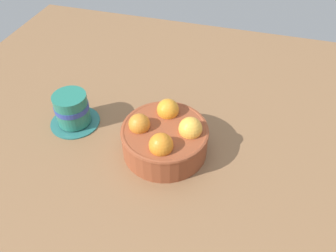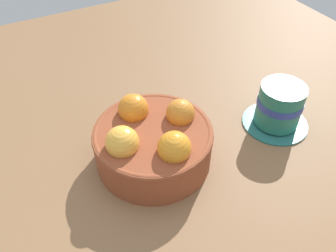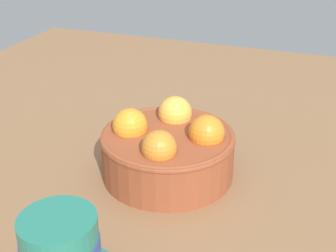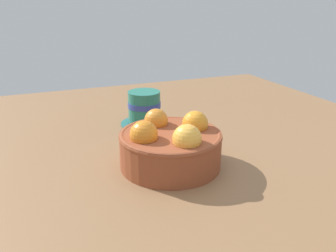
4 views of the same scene
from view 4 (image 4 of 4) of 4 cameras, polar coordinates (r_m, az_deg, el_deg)
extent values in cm
cube|color=brown|center=(59.94, 0.39, -7.88)|extent=(117.77, 110.40, 3.35)
cylinder|color=brown|center=(57.91, 0.41, -3.85)|extent=(16.77, 16.77, 5.87)
torus|color=brown|center=(56.92, 0.41, -1.52)|extent=(16.97, 16.97, 1.00)
sphere|color=orange|center=(60.49, -1.96, 0.91)|extent=(4.15, 4.15, 4.15)
sphere|color=orange|center=(54.35, -3.98, -1.42)|extent=(4.47, 4.47, 4.47)
sphere|color=#F4AC3E|center=(52.71, 3.14, -2.10)|extent=(4.52, 4.52, 4.52)
sphere|color=orange|center=(59.02, 4.46, 0.36)|extent=(4.47, 4.47, 4.47)
cylinder|color=#276965|center=(78.16, -3.84, 0.56)|extent=(10.68, 10.68, 0.60)
cylinder|color=#237260|center=(76.98, -3.90, 3.18)|extent=(7.07, 7.07, 6.87)
cylinder|color=#2D4299|center=(76.83, -3.91, 3.56)|extent=(7.23, 7.23, 1.24)
camera|label=1|loc=(0.49, -67.16, 38.49)|focal=35.72mm
camera|label=2|loc=(0.63, 39.26, 27.91)|focal=37.58mm
camera|label=3|loc=(0.98, -22.45, 22.52)|focal=50.06mm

